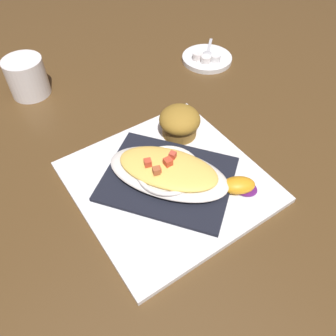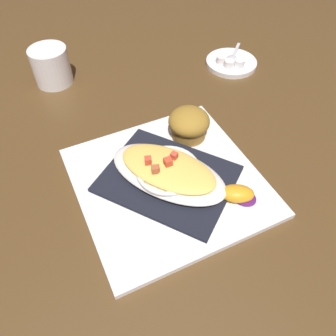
{
  "view_description": "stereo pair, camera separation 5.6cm",
  "coord_description": "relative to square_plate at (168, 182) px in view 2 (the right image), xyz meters",
  "views": [
    {
      "loc": [
        0.26,
        -0.26,
        0.46
      ],
      "look_at": [
        0.0,
        0.0,
        0.04
      ],
      "focal_mm": 36.9,
      "sensor_mm": 36.0,
      "label": 1
    },
    {
      "loc": [
        0.3,
        -0.21,
        0.46
      ],
      "look_at": [
        0.0,
        0.0,
        0.04
      ],
      "focal_mm": 36.9,
      "sensor_mm": 36.0,
      "label": 2
    }
  ],
  "objects": [
    {
      "name": "creamer_saucer",
      "position": [
        -0.21,
        0.34,
        0.0
      ],
      "size": [
        0.12,
        0.12,
        0.01
      ],
      "primitive_type": "cylinder",
      "color": "white",
      "rests_on": "ground_plane"
    },
    {
      "name": "ground_plane",
      "position": [
        0.0,
        0.0,
        -0.01
      ],
      "size": [
        2.6,
        2.6,
        0.0
      ],
      "primitive_type": "plane",
      "color": "#53381D"
    },
    {
      "name": "creamer_cup_0",
      "position": [
        -0.22,
        0.31,
        0.01
      ],
      "size": [
        0.02,
        0.02,
        0.02
      ],
      "primitive_type": "cylinder",
      "color": "white",
      "rests_on": "creamer_saucer"
    },
    {
      "name": "spoon",
      "position": [
        -0.21,
        0.34,
        0.01
      ],
      "size": [
        0.07,
        0.09,
        0.01
      ],
      "color": "silver",
      "rests_on": "creamer_saucer"
    },
    {
      "name": "muffin",
      "position": [
        -0.07,
        0.09,
        0.03
      ],
      "size": [
        0.08,
        0.08,
        0.06
      ],
      "color": "olive",
      "rests_on": "square_plate"
    },
    {
      "name": "gratin_dish",
      "position": [
        -0.0,
        -0.0,
        0.03
      ],
      "size": [
        0.23,
        0.18,
        0.04
      ],
      "color": "silver",
      "rests_on": "folded_napkin"
    },
    {
      "name": "coffee_mug",
      "position": [
        -0.39,
        -0.04,
        0.03
      ],
      "size": [
        0.11,
        0.08,
        0.08
      ],
      "color": "white",
      "rests_on": "ground_plane"
    },
    {
      "name": "orange_garnish",
      "position": [
        0.1,
        0.07,
        0.02
      ],
      "size": [
        0.06,
        0.06,
        0.02
      ],
      "color": "#571A63",
      "rests_on": "square_plate"
    },
    {
      "name": "folded_napkin",
      "position": [
        0.0,
        0.0,
        0.01
      ],
      "size": [
        0.26,
        0.24,
        0.01
      ],
      "primitive_type": "cube",
      "rotation": [
        0.0,
        0.0,
        0.48
      ],
      "color": "black",
      "rests_on": "square_plate"
    },
    {
      "name": "creamer_cup_1",
      "position": [
        -0.2,
        0.31,
        0.01
      ],
      "size": [
        0.02,
        0.02,
        0.02
      ],
      "primitive_type": "cylinder",
      "color": "white",
      "rests_on": "creamer_saucer"
    },
    {
      "name": "square_plate",
      "position": [
        0.0,
        0.0,
        0.0
      ],
      "size": [
        0.34,
        0.34,
        0.01
      ],
      "primitive_type": "cube",
      "rotation": [
        0.0,
        0.0,
        -0.17
      ],
      "color": "white",
      "rests_on": "ground_plane"
    },
    {
      "name": "creamer_cup_2",
      "position": [
        -0.18,
        0.33,
        0.01
      ],
      "size": [
        0.02,
        0.02,
        0.02
      ],
      "primitive_type": "cylinder",
      "color": "white",
      "rests_on": "creamer_saucer"
    }
  ]
}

